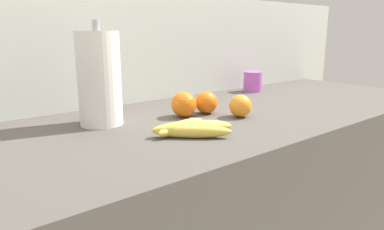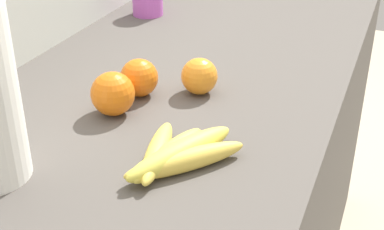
# 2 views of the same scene
# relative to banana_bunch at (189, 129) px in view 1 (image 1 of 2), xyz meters

# --- Properties ---
(counter) EXTENTS (1.78, 0.69, 0.88)m
(counter) POSITION_rel_banana_bunch_xyz_m (0.36, 0.13, -0.46)
(counter) COLOR #514C47
(counter) RESTS_ON ground
(wall_back) EXTENTS (2.18, 0.06, 1.30)m
(wall_back) POSITION_rel_banana_bunch_xyz_m (0.36, 0.51, -0.25)
(wall_back) COLOR silver
(wall_back) RESTS_ON ground
(banana_bunch) EXTENTS (0.22, 0.17, 0.04)m
(banana_bunch) POSITION_rel_banana_bunch_xyz_m (0.00, 0.00, 0.00)
(banana_bunch) COLOR #E8C64C
(banana_bunch) RESTS_ON counter
(orange_center) EXTENTS (0.08, 0.08, 0.08)m
(orange_center) POSITION_rel_banana_bunch_xyz_m (0.20, 0.16, 0.02)
(orange_center) COLOR orange
(orange_center) RESTS_ON counter
(orange_far_right) EXTENTS (0.07, 0.07, 0.07)m
(orange_far_right) POSITION_rel_banana_bunch_xyz_m (0.26, 0.06, 0.02)
(orange_far_right) COLOR orange
(orange_far_right) RESTS_ON counter
(orange_back_right) EXTENTS (0.08, 0.08, 0.08)m
(orange_back_right) POSITION_rel_banana_bunch_xyz_m (0.12, 0.17, 0.02)
(orange_back_right) COLOR orange
(orange_back_right) RESTS_ON counter
(paper_towel_roll) EXTENTS (0.13, 0.13, 0.30)m
(paper_towel_roll) POSITION_rel_banana_bunch_xyz_m (-0.13, 0.25, 0.12)
(paper_towel_roll) COLOR white
(paper_towel_roll) RESTS_ON counter
(mug) EXTENTS (0.08, 0.08, 0.09)m
(mug) POSITION_rel_banana_bunch_xyz_m (0.67, 0.37, 0.03)
(mug) COLOR #BE56BF
(mug) RESTS_ON counter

